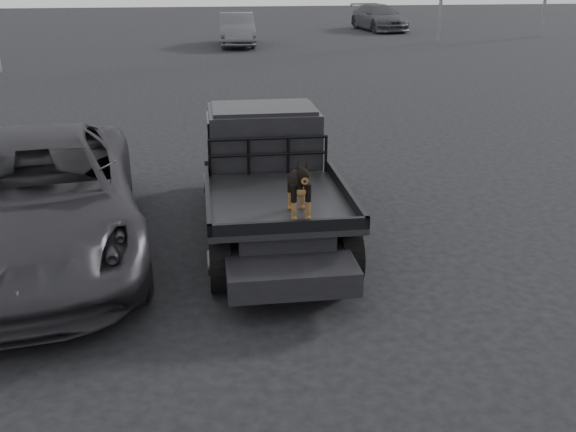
{
  "coord_description": "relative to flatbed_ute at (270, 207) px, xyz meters",
  "views": [
    {
      "loc": [
        -1.34,
        -7.19,
        3.88
      ],
      "look_at": [
        -0.41,
        -0.42,
        1.2
      ],
      "focal_mm": 40.0,
      "sensor_mm": 36.0,
      "label": 1
    }
  ],
  "objects": [
    {
      "name": "dog",
      "position": [
        0.2,
        -1.53,
        0.83
      ],
      "size": [
        0.32,
        0.6,
        0.74
      ],
      "primitive_type": null,
      "color": "black",
      "rests_on": "flatbed_ute"
    },
    {
      "name": "distant_car_a",
      "position": [
        1.03,
        24.88,
        0.34
      ],
      "size": [
        1.81,
        4.9,
        1.6
      ],
      "primitive_type": "imported",
      "rotation": [
        0.0,
        0.0,
        -0.02
      ],
      "color": "#4C4D51",
      "rests_on": "ground"
    },
    {
      "name": "parked_suv",
      "position": [
        -3.33,
        -0.24,
        0.38
      ],
      "size": [
        3.69,
        6.42,
        1.69
      ],
      "primitive_type": "imported",
      "rotation": [
        0.0,
        0.0,
        0.15
      ],
      "color": "#2C2B30",
      "rests_on": "ground"
    },
    {
      "name": "ute_cab",
      "position": [
        0.0,
        0.95,
        0.9
      ],
      "size": [
        1.72,
        1.3,
        0.88
      ],
      "primitive_type": null,
      "color": "black",
      "rests_on": "flatbed_ute"
    },
    {
      "name": "ground",
      "position": [
        0.37,
        -1.87,
        -0.46
      ],
      "size": [
        120.0,
        120.0,
        0.0
      ],
      "primitive_type": "plane",
      "color": "black",
      "rests_on": "ground"
    },
    {
      "name": "flatbed_ute",
      "position": [
        0.0,
        0.0,
        0.0
      ],
      "size": [
        2.0,
        5.4,
        0.92
      ],
      "primitive_type": null,
      "color": "black",
      "rests_on": "ground"
    },
    {
      "name": "headache_rack",
      "position": [
        0.0,
        0.2,
        0.74
      ],
      "size": [
        1.8,
        0.08,
        0.55
      ],
      "primitive_type": null,
      "color": "black",
      "rests_on": "flatbed_ute"
    },
    {
      "name": "distant_car_b",
      "position": [
        10.38,
        31.83,
        0.32
      ],
      "size": [
        2.9,
        5.64,
        1.57
      ],
      "primitive_type": "imported",
      "rotation": [
        0.0,
        0.0,
        0.14
      ],
      "color": "#434449",
      "rests_on": "ground"
    }
  ]
}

